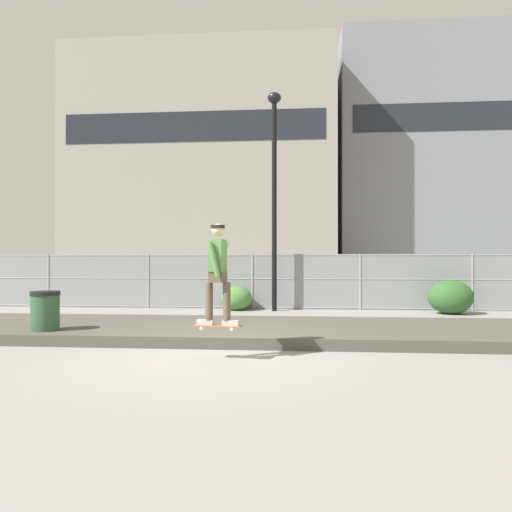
% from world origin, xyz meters
% --- Properties ---
extents(ground_plane, '(120.00, 120.00, 0.00)m').
position_xyz_m(ground_plane, '(0.00, 0.00, 0.00)').
color(ground_plane, gray).
extents(gravel_berm, '(17.29, 3.41, 0.22)m').
position_xyz_m(gravel_berm, '(0.00, 2.18, 0.11)').
color(gravel_berm, '#4C473F').
rests_on(gravel_berm, ground_plane).
extents(skateboard, '(0.82, 0.30, 0.07)m').
position_xyz_m(skateboard, '(0.14, -0.41, 0.57)').
color(skateboard, '#9E5B33').
extents(skater, '(0.73, 0.60, 1.70)m').
position_xyz_m(skater, '(0.14, -0.41, 1.55)').
color(skater, '#B2ADA8').
rests_on(skater, skateboard).
extents(chain_fence, '(21.55, 0.06, 1.85)m').
position_xyz_m(chain_fence, '(0.00, 7.52, 0.93)').
color(chain_fence, gray).
rests_on(chain_fence, ground_plane).
extents(street_lamp, '(0.44, 0.44, 7.12)m').
position_xyz_m(street_lamp, '(0.76, 7.03, 4.40)').
color(street_lamp, black).
rests_on(street_lamp, ground_plane).
extents(parked_car_near, '(4.45, 2.05, 1.66)m').
position_xyz_m(parked_car_near, '(-3.77, 9.62, 0.84)').
color(parked_car_near, '#B7BABF').
rests_on(parked_car_near, ground_plane).
extents(parked_car_mid, '(4.47, 2.09, 1.66)m').
position_xyz_m(parked_car_mid, '(2.23, 9.52, 0.84)').
color(parked_car_mid, silver).
rests_on(parked_car_mid, ground_plane).
extents(parked_car_far, '(4.44, 2.02, 1.66)m').
position_xyz_m(parked_car_far, '(7.60, 9.54, 0.84)').
color(parked_car_far, black).
rests_on(parked_car_far, ground_plane).
extents(library_building, '(23.68, 16.01, 20.32)m').
position_xyz_m(library_building, '(-6.99, 37.83, 10.16)').
color(library_building, gray).
rests_on(library_building, ground_plane).
extents(office_block, '(22.82, 10.78, 22.87)m').
position_xyz_m(office_block, '(17.06, 39.53, 11.43)').
color(office_block, slate).
rests_on(office_block, ground_plane).
extents(shrub_left, '(1.02, 0.83, 0.79)m').
position_xyz_m(shrub_left, '(-0.49, 7.11, 0.39)').
color(shrub_left, '#477F38').
rests_on(shrub_left, ground_plane).
extents(shrub_center, '(1.35, 1.10, 1.04)m').
position_xyz_m(shrub_center, '(6.18, 6.63, 0.52)').
color(shrub_center, '#2D5B28').
rests_on(shrub_center, ground_plane).
extents(trash_bin, '(0.59, 0.59, 1.03)m').
position_xyz_m(trash_bin, '(-3.71, 1.08, 0.52)').
color(trash_bin, '#2D5133').
rests_on(trash_bin, ground_plane).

